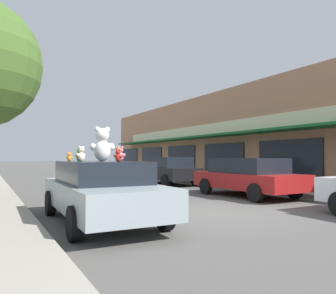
% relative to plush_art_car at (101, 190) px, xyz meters
% --- Properties ---
extents(ground_plane, '(260.00, 260.00, 0.00)m').
position_rel_plush_art_car_xyz_m(ground_plane, '(3.25, -0.34, -0.76)').
color(ground_plane, '#514F4C').
extents(storefront_row, '(13.64, 35.97, 5.86)m').
position_rel_plush_art_car_xyz_m(storefront_row, '(16.99, 9.00, 2.17)').
color(storefront_row, tan).
rests_on(storefront_row, ground_plane).
extents(plush_art_car, '(2.13, 4.83, 1.42)m').
position_rel_plush_art_car_xyz_m(plush_art_car, '(0.00, 0.00, 0.00)').
color(plush_art_car, '#8C999E').
rests_on(plush_art_car, ground_plane).
extents(teddy_bear_giant, '(0.65, 0.43, 0.86)m').
position_rel_plush_art_car_xyz_m(teddy_bear_giant, '(0.17, 0.45, 1.07)').
color(teddy_bear_giant, white).
rests_on(teddy_bear_giant, plush_art_car).
extents(teddy_bear_cream, '(0.26, 0.21, 0.35)m').
position_rel_plush_art_car_xyz_m(teddy_bear_cream, '(-0.51, -0.15, 0.82)').
color(teddy_bear_cream, beige).
rests_on(teddy_bear_cream, plush_art_car).
extents(teddy_bear_orange, '(0.16, 0.12, 0.22)m').
position_rel_plush_art_car_xyz_m(teddy_bear_orange, '(-0.60, 0.59, 0.76)').
color(teddy_bear_orange, orange).
rests_on(teddy_bear_orange, plush_art_car).
extents(teddy_bear_red, '(0.16, 0.21, 0.27)m').
position_rel_plush_art_car_xyz_m(teddy_bear_red, '(0.14, -0.72, 0.79)').
color(teddy_bear_red, red).
rests_on(teddy_bear_red, plush_art_car).
extents(teddy_bear_pink, '(0.24, 0.25, 0.37)m').
position_rel_plush_art_car_xyz_m(teddy_bear_pink, '(0.55, 0.20, 0.84)').
color(teddy_bear_pink, pink).
rests_on(teddy_bear_pink, plush_art_car).
extents(teddy_bear_brown, '(0.24, 0.16, 0.32)m').
position_rel_plush_art_car_xyz_m(teddy_bear_brown, '(0.21, -0.60, 0.81)').
color(teddy_bear_brown, olive).
rests_on(teddy_bear_brown, plush_art_car).
extents(teddy_bear_green, '(0.22, 0.21, 0.31)m').
position_rel_plush_art_car_xyz_m(teddy_bear_green, '(-0.51, -0.01, 0.81)').
color(teddy_bear_green, green).
rests_on(teddy_bear_green, plush_art_car).
extents(parked_car_far_center, '(2.13, 4.54, 1.48)m').
position_rel_plush_art_car_xyz_m(parked_car_far_center, '(6.50, 2.11, 0.04)').
color(parked_car_far_center, maroon).
rests_on(parked_car_far_center, ground_plane).
extents(parked_car_far_right, '(2.01, 4.23, 1.51)m').
position_rel_plush_art_car_xyz_m(parked_car_far_right, '(6.50, 8.38, 0.05)').
color(parked_car_far_right, black).
rests_on(parked_car_far_right, ground_plane).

